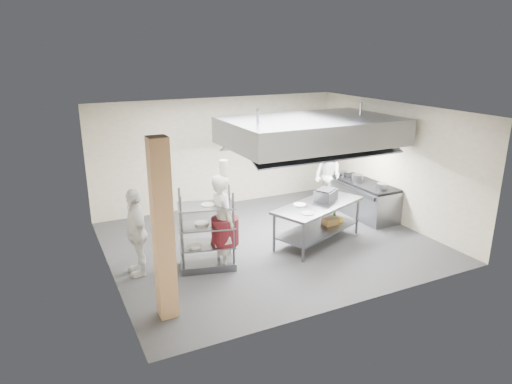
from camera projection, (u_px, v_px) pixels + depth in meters
name	position (u px, v px, depth m)	size (l,w,h in m)	color
floor	(269.00, 242.00, 10.45)	(7.00, 7.00, 0.00)	#363639
ceiling	(270.00, 110.00, 9.55)	(7.00, 7.00, 0.00)	silver
wall_back	(219.00, 153.00, 12.57)	(7.00, 7.00, 0.00)	#ADA289
wall_left	(104.00, 202.00, 8.53)	(6.00, 6.00, 0.00)	#ADA289
wall_right	(393.00, 162.00, 11.47)	(6.00, 6.00, 0.00)	#ADA289
column	(163.00, 231.00, 7.15)	(0.30, 0.30, 3.00)	tan
exhaust_hood	(311.00, 131.00, 10.62)	(4.00, 2.50, 0.60)	gray
hood_strip_a	(277.00, 148.00, 10.33)	(1.60, 0.12, 0.04)	white
hood_strip_b	(342.00, 141.00, 11.09)	(1.60, 0.12, 0.04)	white
wall_shelf	(279.00, 148.00, 13.19)	(1.50, 0.28, 0.04)	gray
island	(318.00, 223.00, 10.34)	(2.29, 0.95, 0.91)	gray
island_worktop	(318.00, 205.00, 10.21)	(2.29, 0.95, 0.06)	gray
island_undershelf	(317.00, 229.00, 10.39)	(2.10, 0.86, 0.04)	slate
pass_rack	(207.00, 230.00, 9.00)	(1.09, 0.63, 1.63)	slate
cooking_range	(364.00, 200.00, 12.05)	(0.80, 2.00, 0.84)	gray
range_top	(365.00, 183.00, 11.91)	(0.78, 1.96, 0.06)	black
chef_head	(223.00, 221.00, 8.99)	(0.71, 0.47, 1.95)	white
chef_line	(327.00, 177.00, 12.57)	(0.83, 0.65, 1.71)	silver
chef_plating	(136.00, 232.00, 8.75)	(1.02, 0.43, 1.74)	silver
griddle	(326.00, 195.00, 10.42)	(0.50, 0.39, 0.24)	slate
wicker_basket	(330.00, 221.00, 10.61)	(0.35, 0.24, 0.15)	olive
stockpot	(358.00, 178.00, 11.88)	(0.30, 0.30, 0.21)	gray
plate_stack	(207.00, 243.00, 9.09)	(0.28, 0.28, 0.05)	white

